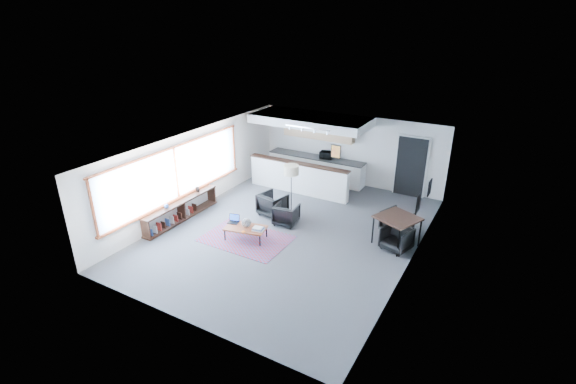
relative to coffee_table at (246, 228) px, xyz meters
The scene contains 21 objects.
room 1.64m from the coffee_table, 49.23° to the left, with size 7.02×9.02×2.62m.
window 2.82m from the coffee_table, behind, with size 0.10×5.95×1.66m.
console 2.43m from the coffee_table, behind, with size 0.35×3.00×0.80m.
kitchenette 4.84m from the coffee_table, 93.94° to the left, with size 4.20×1.96×2.60m.
doorway 6.34m from the coffee_table, 59.71° to the left, with size 1.10×0.12×2.15m.
track_light 3.89m from the coffee_table, 84.95° to the left, with size 1.60×0.07×0.15m.
wall_art_lower 4.72m from the coffee_table, 18.03° to the left, with size 0.03×0.38×0.48m.
wall_art_upper 5.25m from the coffee_table, 32.00° to the left, with size 0.03×0.34×0.44m.
kilim_rug 0.34m from the coffee_table, 104.04° to the right, with size 2.43×1.66×0.01m.
coffee_table is the anchor object (origin of this frame).
laptop 0.50m from the coffee_table, 167.70° to the left, with size 0.35×0.31×0.22m.
ceramic_pot 0.16m from the coffee_table, 71.84° to the left, with size 0.26×0.26×0.26m.
book_stack 0.42m from the coffee_table, ahead, with size 0.35×0.29×0.10m.
coaster 0.26m from the coffee_table, 69.93° to the right, with size 0.13×0.13×0.01m.
armchair_left 1.73m from the coffee_table, 95.39° to the left, with size 0.77×0.72×0.79m, color black.
armchair_right 1.48m from the coffee_table, 69.19° to the left, with size 0.68×0.64×0.70m, color black.
floor_lamp 2.39m from the coffee_table, 82.08° to the left, with size 0.49×0.49×1.63m.
dining_table 4.21m from the coffee_table, 25.42° to the left, with size 1.32×1.32×0.85m.
dining_chair_near 4.18m from the coffee_table, 21.89° to the left, with size 0.60×0.56×0.61m, color black.
dining_chair_far 4.39m from the coffee_table, 34.64° to the left, with size 0.63×0.59×0.65m, color black.
microwave 5.22m from the coffee_table, 88.86° to the left, with size 0.49×0.27×0.33m, color black.
Camera 1 is at (5.32, -9.47, 5.92)m, focal length 26.00 mm.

